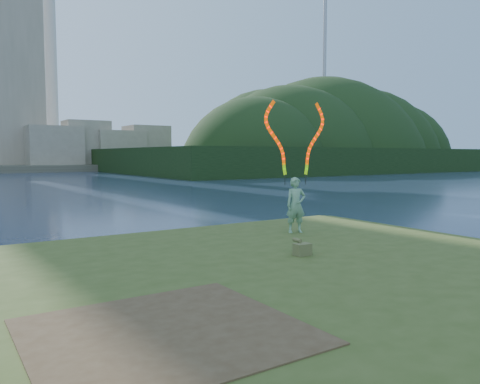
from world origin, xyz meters
TOP-DOWN VIEW (x-y plane):
  - ground at (0.00, 0.00)m, footprint 320.00×320.00m
  - grassy_knoll at (0.00, -2.30)m, footprint 20.00×18.00m
  - dirt_patch at (-2.20, -3.20)m, footprint 3.20×3.00m
  - wooded_hill at (59.57, 59.96)m, footprint 78.00×50.00m
  - woman_with_ribbons at (3.90, 1.62)m, footprint 1.92×0.68m
  - canvas_bag at (2.07, -0.77)m, footprint 0.37×0.42m

SIDE VIEW (x-z plane):
  - ground at x=0.00m, z-range 0.00..0.00m
  - wooded_hill at x=59.57m, z-range -31.34..31.66m
  - grassy_knoll at x=0.00m, z-range -0.06..0.74m
  - dirt_patch at x=-2.20m, z-range 0.80..0.82m
  - canvas_bag at x=2.07m, z-range 0.77..1.11m
  - woman_with_ribbons at x=3.90m, z-range 0.26..4.19m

